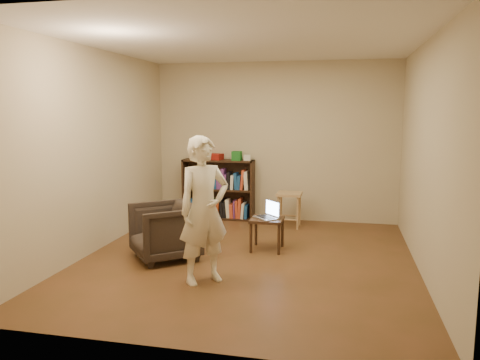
% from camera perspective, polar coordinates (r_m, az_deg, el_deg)
% --- Properties ---
extents(floor, '(4.50, 4.50, 0.00)m').
position_cam_1_polar(floor, '(5.82, 0.88, -9.68)').
color(floor, '#4D3519').
rests_on(floor, ground).
extents(ceiling, '(4.50, 4.50, 0.00)m').
position_cam_1_polar(ceiling, '(5.59, 0.95, 16.56)').
color(ceiling, white).
rests_on(ceiling, wall_back).
extents(wall_back, '(4.00, 0.00, 4.00)m').
position_cam_1_polar(wall_back, '(7.77, 4.26, 4.66)').
color(wall_back, '#C2B593').
rests_on(wall_back, floor).
extents(wall_left, '(0.00, 4.50, 4.50)m').
position_cam_1_polar(wall_left, '(6.27, -17.33, 3.39)').
color(wall_left, '#C2B593').
rests_on(wall_left, floor).
extents(wall_right, '(0.00, 4.50, 4.50)m').
position_cam_1_polar(wall_right, '(5.52, 21.74, 2.53)').
color(wall_right, '#C2B593').
rests_on(wall_right, floor).
extents(bookshelf, '(1.20, 0.30, 1.00)m').
position_cam_1_polar(bookshelf, '(7.90, -2.62, -1.55)').
color(bookshelf, black).
rests_on(bookshelf, floor).
extents(box_yellow, '(0.22, 0.17, 0.16)m').
position_cam_1_polar(box_yellow, '(7.89, -4.88, 3.12)').
color(box_yellow, gold).
rests_on(box_yellow, bookshelf).
extents(red_cloth, '(0.32, 0.26, 0.10)m').
position_cam_1_polar(red_cloth, '(7.84, -3.26, 2.86)').
color(red_cloth, maroon).
rests_on(red_cloth, bookshelf).
extents(box_green, '(0.15, 0.15, 0.15)m').
position_cam_1_polar(box_green, '(7.71, -0.39, 2.97)').
color(box_green, '#1B6721').
rests_on(box_green, bookshelf).
extents(box_white, '(0.13, 0.13, 0.09)m').
position_cam_1_polar(box_white, '(7.70, 0.86, 2.74)').
color(box_white, silver).
rests_on(box_white, bookshelf).
extents(stool, '(0.38, 0.38, 0.55)m').
position_cam_1_polar(stool, '(7.33, 6.03, -2.36)').
color(stool, '#A2734E').
rests_on(stool, floor).
extents(armchair, '(1.05, 1.04, 0.69)m').
position_cam_1_polar(armchair, '(5.85, -9.17, -6.19)').
color(armchair, '#312820').
rests_on(armchair, floor).
extents(side_table, '(0.42, 0.42, 0.42)m').
position_cam_1_polar(side_table, '(6.14, 3.32, -5.31)').
color(side_table, black).
rests_on(side_table, floor).
extents(laptop, '(0.37, 0.38, 0.23)m').
position_cam_1_polar(laptop, '(6.12, 3.51, -4.12)').
color(laptop, '#AFB0B4').
rests_on(laptop, side_table).
extents(person, '(0.67, 0.66, 1.56)m').
position_cam_1_polar(person, '(4.92, -4.41, -3.69)').
color(person, beige).
rests_on(person, floor).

